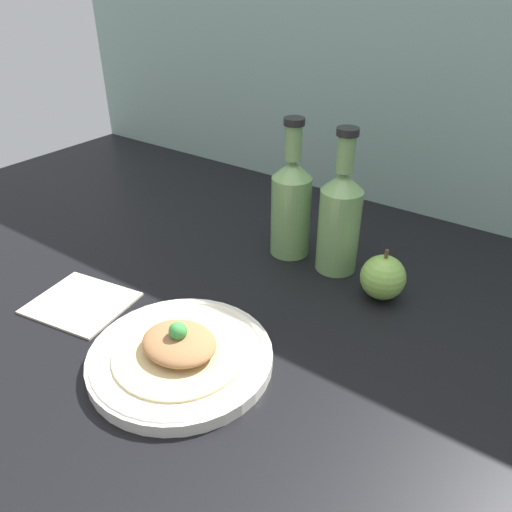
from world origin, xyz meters
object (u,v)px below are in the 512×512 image
(cider_bottle_right, at_px, (340,218))
(plate, at_px, (181,356))
(cider_bottle_left, at_px, (291,204))
(apple, at_px, (383,277))
(plated_food, at_px, (179,345))

(cider_bottle_right, bearing_deg, plate, -99.04)
(cider_bottle_left, bearing_deg, apple, -10.30)
(cider_bottle_right, bearing_deg, plated_food, -99.04)
(plate, height_order, cider_bottle_right, cider_bottle_right)
(plate, bearing_deg, plated_food, 0.00)
(plate, relative_size, plated_food, 1.38)
(plated_food, bearing_deg, plate, 180.00)
(plate, distance_m, plated_food, 0.02)
(apple, bearing_deg, cider_bottle_right, 160.47)
(plate, distance_m, cider_bottle_right, 0.36)
(cider_bottle_left, xyz_separation_m, apple, (0.20, -0.04, -0.06))
(cider_bottle_left, xyz_separation_m, cider_bottle_right, (0.10, 0.00, 0.00))
(plate, height_order, cider_bottle_left, cider_bottle_left)
(cider_bottle_left, bearing_deg, plated_food, -82.93)
(plated_food, xyz_separation_m, cider_bottle_right, (0.06, 0.35, 0.07))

